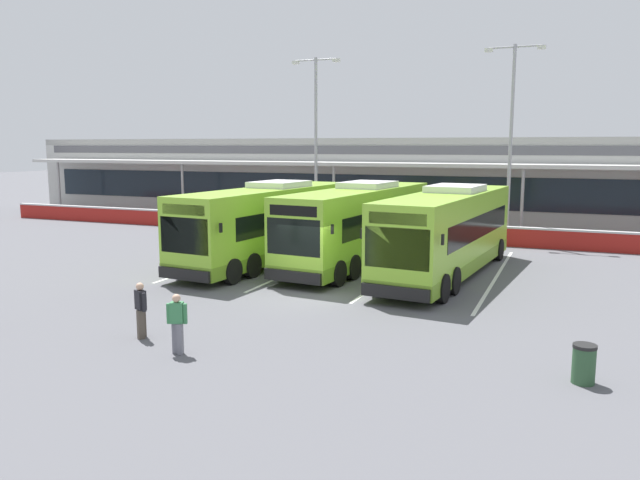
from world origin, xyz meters
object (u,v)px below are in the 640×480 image
Objects in this scene: lamp_post_west at (316,133)px; coach_bus_left_centre at (359,226)px; lamp_post_centre at (511,131)px; pedestrian_child at (177,322)px; coach_bus_leftmost at (269,225)px; coach_bus_centre at (448,234)px; pedestrian_in_dark_coat at (141,308)px; litter_bin at (584,364)px.

coach_bus_left_centre is at bearing -57.80° from lamp_post_west.
lamp_post_west is (-6.53, 10.38, 4.50)m from coach_bus_left_centre.
pedestrian_child is at bearing -104.33° from lamp_post_centre.
lamp_post_centre reaches higher than coach_bus_leftmost.
lamp_post_west is 1.00× the size of lamp_post_centre.
coach_bus_centre is at bearing 69.91° from pedestrian_child.
coach_bus_left_centre is 13.19m from pedestrian_in_dark_coat.
coach_bus_left_centre is at bearing 88.49° from pedestrian_child.
coach_bus_centre is (8.32, 0.25, 0.00)m from coach_bus_leftmost.
pedestrian_child is (-0.36, -13.73, -0.91)m from coach_bus_left_centre.
coach_bus_centre is at bearing 1.72° from coach_bus_leftmost.
lamp_post_west is at bearing 100.68° from pedestrian_in_dark_coat.
lamp_post_centre is 11.83× the size of litter_bin.
lamp_post_west is at bearing 104.36° from pedestrian_child.
lamp_post_west is (-6.17, 24.10, 5.42)m from pedestrian_child.
litter_bin is (3.91, -21.64, -5.82)m from lamp_post_centre.
pedestrian_child is (1.77, -0.74, 0.00)m from pedestrian_in_dark_coat.
lamp_post_centre reaches higher than litter_bin.
coach_bus_centre reaches higher than pedestrian_child.
coach_bus_leftmost is 1.12× the size of lamp_post_centre.
litter_bin is (13.57, -10.61, -1.32)m from coach_bus_leftmost.
coach_bus_left_centre reaches higher than pedestrian_child.
pedestrian_child is at bearing -75.64° from lamp_post_west.
lamp_post_centre is at bearing 48.76° from coach_bus_leftmost.
lamp_post_centre is at bearing -2.82° from lamp_post_west.
coach_bus_leftmost is 8.32m from coach_bus_centre.
coach_bus_leftmost is 12.72m from lamp_post_west.
coach_bus_left_centre is 4.41m from coach_bus_centre.
coach_bus_leftmost and coach_bus_centre have the same top height.
lamp_post_centre is 22.74m from litter_bin.
coach_bus_leftmost is 1.00× the size of coach_bus_centre.
pedestrian_in_dark_coat is 1.00× the size of pedestrian_child.
coach_bus_leftmost is at bearing -131.24° from lamp_post_centre.
coach_bus_leftmost is at bearing 106.35° from pedestrian_child.
coach_bus_centre is at bearing 61.83° from pedestrian_in_dark_coat.
pedestrian_in_dark_coat is (1.90, -11.74, -0.91)m from coach_bus_leftmost.
lamp_post_west is (-2.51, 11.62, 4.50)m from coach_bus_leftmost.
lamp_post_west reaches higher than pedestrian_in_dark_coat.
coach_bus_centre is 16.34m from lamp_post_west.
pedestrian_child is at bearing -169.33° from litter_bin.
pedestrian_in_dark_coat is at bearing -79.32° from lamp_post_west.
coach_bus_leftmost is at bearing -178.28° from coach_bus_centre.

